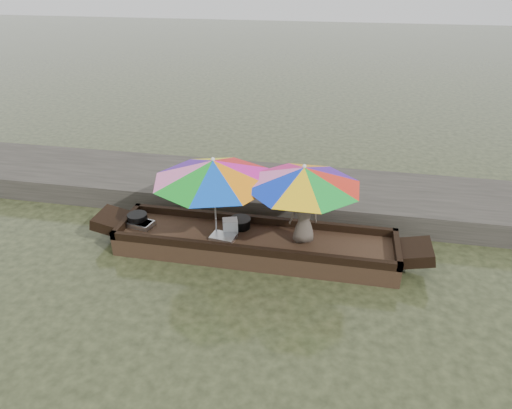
% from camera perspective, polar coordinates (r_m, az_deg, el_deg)
% --- Properties ---
extents(water, '(80.00, 80.00, 0.00)m').
position_cam_1_polar(water, '(8.76, -0.13, -6.10)').
color(water, black).
rests_on(water, ground).
extents(dock, '(22.00, 2.20, 0.50)m').
position_cam_1_polar(dock, '(10.51, 2.22, 1.64)').
color(dock, '#2D2B26').
rests_on(dock, ground).
extents(boat_hull, '(5.25, 1.20, 0.35)m').
position_cam_1_polar(boat_hull, '(8.66, -0.13, -5.14)').
color(boat_hull, black).
rests_on(boat_hull, water).
extents(cooking_pot, '(0.39, 0.39, 0.20)m').
position_cam_1_polar(cooking_pot, '(9.27, -14.59, -1.75)').
color(cooking_pot, black).
rests_on(cooking_pot, boat_hull).
extents(tray_crayfish, '(0.51, 0.40, 0.09)m').
position_cam_1_polar(tray_crayfish, '(9.19, -14.17, -2.36)').
color(tray_crayfish, silver).
rests_on(tray_crayfish, boat_hull).
extents(tray_scallop, '(0.50, 0.38, 0.06)m').
position_cam_1_polar(tray_scallop, '(8.55, -4.12, -4.06)').
color(tray_scallop, silver).
rests_on(tray_scallop, boat_hull).
extents(charcoal_grill, '(0.38, 0.38, 0.18)m').
position_cam_1_polar(charcoal_grill, '(8.85, -1.97, -2.36)').
color(charcoal_grill, black).
rests_on(charcoal_grill, boat_hull).
extents(supply_bag, '(0.33, 0.30, 0.26)m').
position_cam_1_polar(supply_bag, '(8.70, -3.24, -2.65)').
color(supply_bag, silver).
rests_on(supply_bag, boat_hull).
extents(vendor, '(0.60, 0.48, 1.07)m').
position_cam_1_polar(vendor, '(8.24, 6.03, -1.39)').
color(vendor, '#50453B').
rests_on(vendor, boat_hull).
extents(umbrella_bow, '(2.43, 2.43, 1.55)m').
position_cam_1_polar(umbrella_bow, '(8.34, -5.18, 0.91)').
color(umbrella_bow, '#E514A0').
rests_on(umbrella_bow, boat_hull).
extents(umbrella_stern, '(2.66, 2.66, 1.55)m').
position_cam_1_polar(umbrella_stern, '(8.08, 5.81, -0.09)').
color(umbrella_stern, '#4714A5').
rests_on(umbrella_stern, boat_hull).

